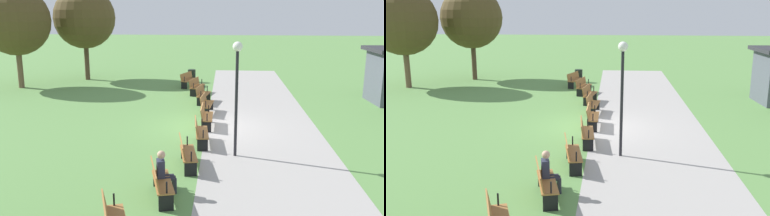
# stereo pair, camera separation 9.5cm
# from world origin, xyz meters

# --- Properties ---
(ground_plane) EXTENTS (120.00, 120.00, 0.00)m
(ground_plane) POSITION_xyz_m (0.00, 0.00, 0.00)
(ground_plane) COLOR #5B8C47
(path_paving) EXTENTS (32.71, 4.58, 0.01)m
(path_paving) POSITION_xyz_m (0.00, 2.25, 0.00)
(path_paving) COLOR #A39E99
(path_paving) RESTS_ON ground
(bench_0) EXTENTS (1.70, 0.99, 0.89)m
(bench_0) POSITION_xyz_m (-9.05, -1.60, 0.47)
(bench_0) COLOR #996633
(bench_0) RESTS_ON ground
(bench_1) EXTENTS (1.70, 0.87, 0.89)m
(bench_1) POSITION_xyz_m (-6.85, -0.93, 0.47)
(bench_1) COLOR #996633
(bench_1) RESTS_ON ground
(bench_2) EXTENTS (1.69, 0.74, 0.89)m
(bench_2) POSITION_xyz_m (-4.59, -0.45, 0.47)
(bench_2) COLOR #996633
(bench_2) RESTS_ON ground
(bench_3) EXTENTS (1.67, 0.61, 0.89)m
(bench_3) POSITION_xyz_m (-2.30, -0.16, 0.47)
(bench_3) COLOR #996633
(bench_3) RESTS_ON ground
(bench_4) EXTENTS (1.64, 0.47, 0.89)m
(bench_4) POSITION_xyz_m (-0.00, -0.07, 0.47)
(bench_4) COLOR #996633
(bench_4) RESTS_ON ground
(bench_5) EXTENTS (1.67, 0.61, 0.89)m
(bench_5) POSITION_xyz_m (2.30, -0.16, 0.47)
(bench_5) COLOR #996633
(bench_5) RESTS_ON ground
(bench_6) EXTENTS (1.69, 0.74, 0.89)m
(bench_6) POSITION_xyz_m (4.59, -0.45, 0.47)
(bench_6) COLOR #996633
(bench_6) RESTS_ON ground
(bench_7) EXTENTS (1.70, 0.87, 0.89)m
(bench_7) POSITION_xyz_m (6.85, -0.93, 0.47)
(bench_7) COLOR #996633
(bench_7) RESTS_ON ground
(person_seated) EXTENTS (0.42, 0.57, 1.20)m
(person_seated) POSITION_xyz_m (6.54, -0.86, 0.64)
(person_seated) COLOR #2D3347
(person_seated) RESTS_ON ground
(tree_0) EXTENTS (4.10, 4.10, 6.24)m
(tree_0) POSITION_xyz_m (-11.27, -8.77, 4.18)
(tree_0) COLOR #4C3828
(tree_0) RESTS_ON ground
(tree_2) EXTENTS (4.15, 4.15, 6.15)m
(tree_2) POSITION_xyz_m (-7.98, -11.91, 4.07)
(tree_2) COLOR brown
(tree_2) RESTS_ON ground
(lamp_post) EXTENTS (0.32, 0.32, 3.82)m
(lamp_post) POSITION_xyz_m (3.44, 1.09, 2.67)
(lamp_post) COLOR black
(lamp_post) RESTS_ON ground
(trash_bin) EXTENTS (0.51, 0.51, 0.84)m
(trash_bin) POSITION_xyz_m (-10.83, -1.52, 0.42)
(trash_bin) COLOR black
(trash_bin) RESTS_ON ground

